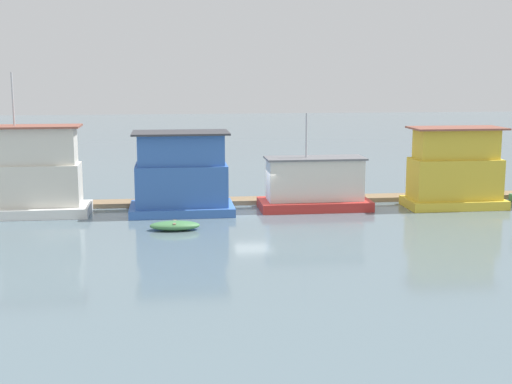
{
  "coord_description": "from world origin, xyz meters",
  "views": [
    {
      "loc": [
        -5.36,
        -44.53,
        9.01
      ],
      "look_at": [
        0.0,
        -1.0,
        1.4
      ],
      "focal_mm": 50.0,
      "sensor_mm": 36.0,
      "label": 1
    }
  ],
  "objects_px": {
    "dinghy_green": "(175,226)",
    "mooring_post_far_left": "(190,197)",
    "houseboat_blue": "(181,176)",
    "houseboat_red": "(315,186)",
    "houseboat_white": "(39,176)",
    "houseboat_yellow": "(455,171)",
    "mooring_post_far_right": "(422,187)"
  },
  "relations": [
    {
      "from": "mooring_post_far_left",
      "to": "houseboat_yellow",
      "type": "bearing_deg",
      "value": -6.71
    },
    {
      "from": "dinghy_green",
      "to": "mooring_post_far_left",
      "type": "xyz_separation_m",
      "value": [
        1.05,
        6.64,
        0.44
      ]
    },
    {
      "from": "dinghy_green",
      "to": "mooring_post_far_left",
      "type": "height_order",
      "value": "mooring_post_far_left"
    },
    {
      "from": "houseboat_blue",
      "to": "mooring_post_far_left",
      "type": "relative_size",
      "value": 4.59
    },
    {
      "from": "houseboat_blue",
      "to": "dinghy_green",
      "type": "distance_m",
      "value": 5.38
    },
    {
      "from": "houseboat_blue",
      "to": "mooring_post_far_right",
      "type": "bearing_deg",
      "value": 5.96
    },
    {
      "from": "houseboat_white",
      "to": "dinghy_green",
      "type": "distance_m",
      "value": 10.04
    },
    {
      "from": "houseboat_yellow",
      "to": "dinghy_green",
      "type": "height_order",
      "value": "houseboat_yellow"
    },
    {
      "from": "houseboat_white",
      "to": "mooring_post_far_right",
      "type": "xyz_separation_m",
      "value": [
        25.17,
        1.35,
        -1.39
      ]
    },
    {
      "from": "dinghy_green",
      "to": "houseboat_yellow",
      "type": "bearing_deg",
      "value": 14.11
    },
    {
      "from": "houseboat_blue",
      "to": "houseboat_red",
      "type": "height_order",
      "value": "houseboat_red"
    },
    {
      "from": "houseboat_white",
      "to": "houseboat_blue",
      "type": "height_order",
      "value": "houseboat_white"
    },
    {
      "from": "houseboat_blue",
      "to": "houseboat_yellow",
      "type": "xyz_separation_m",
      "value": [
        17.82,
        -0.32,
        0.0
      ]
    },
    {
      "from": "houseboat_blue",
      "to": "mooring_post_far_right",
      "type": "height_order",
      "value": "houseboat_blue"
    },
    {
      "from": "houseboat_red",
      "to": "mooring_post_far_right",
      "type": "relative_size",
      "value": 3.41
    },
    {
      "from": "houseboat_white",
      "to": "mooring_post_far_right",
      "type": "bearing_deg",
      "value": 3.08
    },
    {
      "from": "houseboat_white",
      "to": "houseboat_yellow",
      "type": "bearing_deg",
      "value": -1.47
    },
    {
      "from": "houseboat_white",
      "to": "houseboat_yellow",
      "type": "xyz_separation_m",
      "value": [
        26.58,
        -0.68,
        -0.07
      ]
    },
    {
      "from": "houseboat_blue",
      "to": "mooring_post_far_left",
      "type": "xyz_separation_m",
      "value": [
        0.55,
        1.71,
        -1.67
      ]
    },
    {
      "from": "dinghy_green",
      "to": "mooring_post_far_right",
      "type": "distance_m",
      "value": 18.18
    },
    {
      "from": "houseboat_red",
      "to": "houseboat_yellow",
      "type": "height_order",
      "value": "houseboat_red"
    },
    {
      "from": "houseboat_white",
      "to": "houseboat_blue",
      "type": "distance_m",
      "value": 8.77
    },
    {
      "from": "dinghy_green",
      "to": "mooring_post_far_left",
      "type": "relative_size",
      "value": 2.04
    },
    {
      "from": "houseboat_red",
      "to": "mooring_post_far_left",
      "type": "bearing_deg",
      "value": 169.25
    },
    {
      "from": "houseboat_white",
      "to": "dinghy_green",
      "type": "height_order",
      "value": "houseboat_white"
    },
    {
      "from": "mooring_post_far_right",
      "to": "dinghy_green",
      "type": "bearing_deg",
      "value": -158.57
    },
    {
      "from": "houseboat_yellow",
      "to": "dinghy_green",
      "type": "relative_size",
      "value": 2.21
    },
    {
      "from": "houseboat_yellow",
      "to": "houseboat_blue",
      "type": "bearing_deg",
      "value": 178.97
    },
    {
      "from": "houseboat_yellow",
      "to": "mooring_post_far_left",
      "type": "relative_size",
      "value": 4.51
    },
    {
      "from": "houseboat_yellow",
      "to": "houseboat_white",
      "type": "bearing_deg",
      "value": 178.53
    },
    {
      "from": "dinghy_green",
      "to": "mooring_post_far_right",
      "type": "bearing_deg",
      "value": 21.43
    },
    {
      "from": "houseboat_white",
      "to": "mooring_post_far_left",
      "type": "distance_m",
      "value": 9.56
    }
  ]
}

